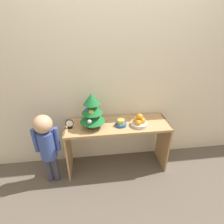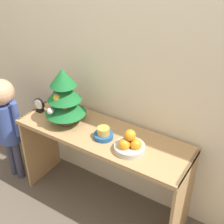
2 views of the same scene
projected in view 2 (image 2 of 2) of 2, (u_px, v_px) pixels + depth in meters
name	position (u px, v px, depth m)	size (l,w,h in m)	color
ground_plane	(89.00, 219.00, 2.37)	(12.00, 12.00, 0.00)	brown
back_wall	(122.00, 44.00, 2.03)	(7.00, 0.05, 2.50)	beige
console_table	(103.00, 150.00, 2.23)	(1.27, 0.41, 0.68)	tan
mini_tree	(64.00, 97.00, 2.16)	(0.29, 0.29, 0.42)	#4C3828
fruit_bowl	(130.00, 144.00, 1.97)	(0.20, 0.20, 0.16)	#B7B2A8
singing_bowl	(103.00, 134.00, 2.10)	(0.13, 0.13, 0.08)	#235189
desk_clock	(39.00, 105.00, 2.37)	(0.09, 0.04, 0.11)	black
child_figure	(6.00, 117.00, 2.47)	(0.29, 0.20, 0.93)	#38384C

